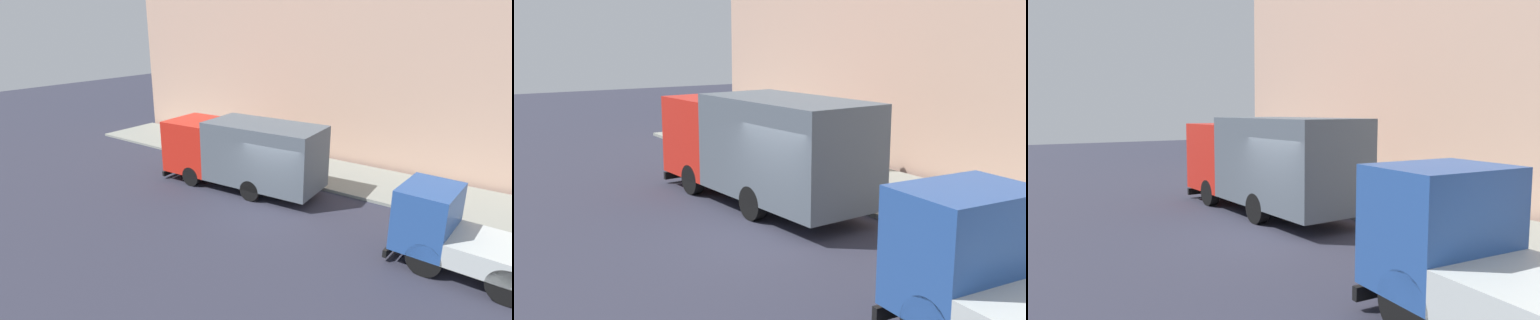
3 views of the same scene
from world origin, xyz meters
TOP-DOWN VIEW (x-y plane):
  - ground at (0.00, 0.00)m, footprint 80.00×80.00m
  - sidewalk at (5.00, 0.00)m, footprint 4.00×30.00m
  - large_utility_truck at (1.27, 2.23)m, footprint 2.92×7.53m
  - small_flatbed_truck at (-0.22, -7.06)m, footprint 2.26×5.08m
  - pedestrian_walking at (4.16, 3.73)m, footprint 0.56×0.56m
  - pedestrian_standing at (4.90, 6.46)m, footprint 0.35×0.35m
  - pedestrian_third at (6.20, 3.60)m, footprint 0.39×0.39m
  - traffic_cone_orange at (3.68, 6.84)m, footprint 0.48×0.48m
  - street_sign_post at (3.47, 2.17)m, footprint 0.44×0.08m

SIDE VIEW (x-z plane):
  - ground at x=0.00m, z-range 0.00..0.00m
  - sidewalk at x=5.00m, z-range 0.00..0.13m
  - traffic_cone_orange at x=3.68m, z-range 0.13..0.81m
  - pedestrian_third at x=6.20m, z-range 0.17..1.76m
  - pedestrian_walking at x=4.16m, z-range 0.17..1.96m
  - pedestrian_standing at x=4.90m, z-range 0.19..1.95m
  - small_flatbed_truck at x=-0.22m, z-range -0.08..2.35m
  - street_sign_post at x=3.47m, z-range 0.34..2.58m
  - large_utility_truck at x=1.27m, z-range 0.16..3.19m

